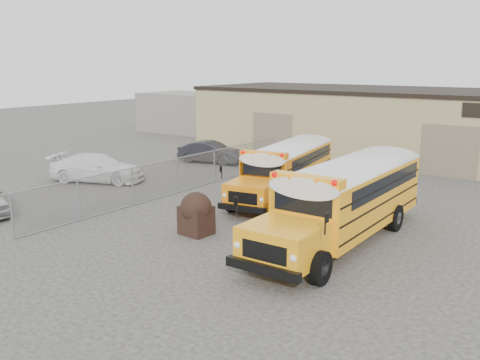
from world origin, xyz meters
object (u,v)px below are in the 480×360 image
Objects in this scene: school_bus_left at (320,149)px; car_white at (97,168)px; school_bus_right at (403,167)px; car_dark at (211,152)px; tarp_bundle at (196,213)px.

school_bus_left is 12.68m from car_white.
car_dark is at bearing 168.18° from school_bus_right.
school_bus_right reaches higher than school_bus_left.
car_dark is at bearing -174.72° from school_bus_left.
school_bus_right is at bearing -113.82° from car_dark.
car_white reaches higher than car_dark.
school_bus_left reaches higher than car_white.
tarp_bundle is 14.86m from car_dark.
car_dark is (1.58, 8.02, -0.05)m from car_white.
school_bus_left is at bearing -96.72° from car_dark.
school_bus_left is 0.90× the size of school_bus_right.
car_white is (-15.30, -5.15, -0.99)m from school_bus_right.
school_bus_right reaches higher than car_white.
tarp_bundle is 11.18m from car_white.
car_dark is at bearing -35.56° from car_white.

